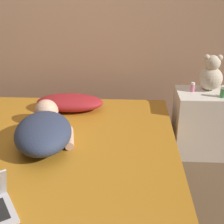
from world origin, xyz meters
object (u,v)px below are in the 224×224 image
Objects in this scene: bottle_green at (223,92)px; bottle_pink at (193,87)px; person_lying at (44,129)px; teddy_bear at (211,75)px; pillow at (70,102)px.

bottle_green is 0.25m from bottle_pink.
bottle_green reaches higher than bottle_pink.
bottle_pink is at bearing 19.60° from person_lying.
bottle_green is (1.36, 0.54, 0.10)m from person_lying.
teddy_bear is 0.19m from bottle_pink.
pillow is at bearing 178.81° from bottle_green.
person_lying is at bearing -150.84° from teddy_bear.
bottle_pink reaches higher than pillow.
person_lying is at bearing -97.85° from pillow.
person_lying is at bearing -149.71° from bottle_pink.
bottle_pink is (1.05, 0.09, 0.12)m from pillow.
teddy_bear is 3.83× the size of bottle_pink.
person_lying is 2.45× the size of teddy_bear.
teddy_bear is at bearing 111.04° from bottle_green.
bottle_pink is (-0.22, 0.12, -0.01)m from bottle_green.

